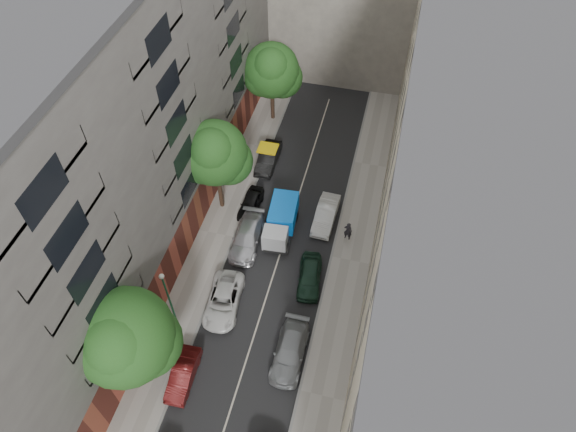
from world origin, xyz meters
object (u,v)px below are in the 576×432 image
(car_left_2, at_px, (224,300))
(car_left_5, at_px, (268,158))
(car_right_2, at_px, (310,276))
(tree_far, at_px, (272,72))
(pedestrian, at_px, (348,231))
(car_right_1, at_px, (290,351))
(tree_mid, at_px, (216,156))
(car_left_4, at_px, (251,203))
(tarp_truck, at_px, (281,221))
(car_right_3, at_px, (326,215))
(car_left_1, at_px, (183,374))
(lamp_post, at_px, (167,293))
(tree_near, at_px, (126,340))
(car_left_3, at_px, (247,237))

(car_left_2, height_order, car_left_5, car_left_5)
(car_right_2, xyz_separation_m, tree_far, (-7.58, 17.85, 4.75))
(pedestrian, bearing_deg, car_right_1, 89.90)
(car_left_2, xyz_separation_m, tree_mid, (-3.15, 9.04, 5.31))
(car_left_4, relative_size, tree_far, 0.46)
(tarp_truck, relative_size, tree_mid, 0.59)
(car_right_2, height_order, tree_mid, tree_mid)
(car_left_5, distance_m, car_right_3, 8.37)
(car_right_3, relative_size, pedestrian, 2.43)
(car_left_1, distance_m, car_right_3, 16.89)
(tarp_truck, bearing_deg, tree_mid, 162.35)
(car_right_1, distance_m, lamp_post, 9.09)
(car_right_2, bearing_deg, car_left_4, 129.64)
(car_right_2, xyz_separation_m, lamp_post, (-8.55, -5.52, 3.01))
(car_left_2, relative_size, tree_near, 0.58)
(car_right_1, height_order, car_right_2, car_right_2)
(car_left_5, distance_m, car_right_2, 13.25)
(car_left_1, height_order, car_left_5, car_left_5)
(tarp_truck, height_order, car_left_4, tarp_truck)
(car_left_2, relative_size, pedestrian, 2.70)
(tree_mid, bearing_deg, car_left_3, -44.97)
(car_right_1, height_order, tree_mid, tree_mid)
(car_left_1, distance_m, car_left_2, 5.97)
(car_right_2, bearing_deg, tarp_truck, 120.53)
(car_left_2, bearing_deg, car_right_2, 26.29)
(tree_near, bearing_deg, car_left_5, 83.70)
(car_right_1, bearing_deg, tree_mid, 126.20)
(car_left_2, xyz_separation_m, car_left_3, (-0.01, 5.91, 0.05))
(car_right_2, distance_m, tree_mid, 11.62)
(car_left_3, xyz_separation_m, car_right_3, (5.61, 3.80, -0.01))
(car_right_3, xyz_separation_m, tree_far, (-7.58, 11.65, 4.73))
(car_left_2, distance_m, pedestrian, 11.23)
(tree_near, bearing_deg, tarp_truck, 68.99)
(car_left_5, relative_size, lamp_post, 0.79)
(tree_mid, bearing_deg, car_right_1, -53.29)
(car_left_4, distance_m, car_left_5, 5.60)
(car_left_4, bearing_deg, tree_far, 97.24)
(car_left_5, distance_m, lamp_post, 17.51)
(car_left_4, relative_size, tree_near, 0.44)
(car_left_1, height_order, pedestrian, pedestrian)
(car_left_2, height_order, car_left_3, car_left_3)
(car_left_2, distance_m, tree_near, 8.85)
(lamp_post, relative_size, pedestrian, 3.07)
(car_left_2, xyz_separation_m, car_right_2, (5.60, 3.51, 0.02))
(car_left_2, xyz_separation_m, tree_far, (-1.98, 21.35, 4.77))
(tree_mid, bearing_deg, tree_near, -90.17)
(car_left_5, height_order, tree_far, tree_far)
(car_left_5, height_order, car_right_1, car_left_5)
(tree_near, height_order, pedestrian, tree_near)
(car_left_4, height_order, car_right_3, car_right_3)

